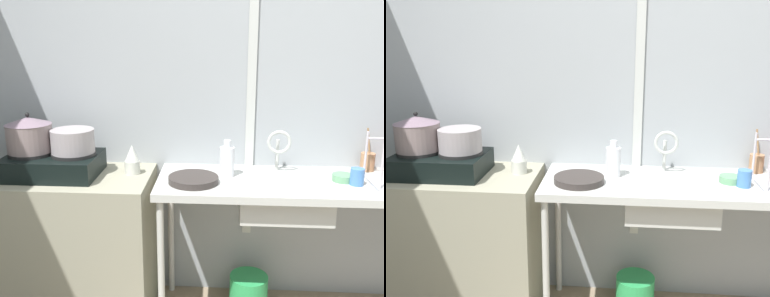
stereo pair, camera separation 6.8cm
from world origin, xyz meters
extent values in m
cube|color=#969B9F|center=(0.00, 1.50, 1.33)|extent=(4.49, 0.10, 2.66)
cube|color=#BBBDB7|center=(-0.11, 1.45, 1.46)|extent=(0.05, 0.01, 2.13)
cube|color=gray|center=(-1.21, 1.19, 0.42)|extent=(1.12, 0.53, 0.83)
cube|color=#BBBDB7|center=(0.16, 1.19, 0.81)|extent=(1.53, 0.53, 0.04)
cylinder|color=beige|center=(-0.57, 0.97, 0.40)|extent=(0.04, 0.04, 0.79)
cylinder|color=beige|center=(-0.57, 1.41, 0.40)|extent=(0.04, 0.04, 0.79)
cube|color=black|center=(-1.18, 1.19, 0.89)|extent=(0.49, 0.36, 0.11)
cylinder|color=black|center=(-1.30, 1.19, 0.95)|extent=(0.24, 0.24, 0.02)
cylinder|color=black|center=(-1.06, 1.19, 0.95)|extent=(0.24, 0.24, 0.02)
cylinder|color=gray|center=(-1.30, 1.19, 1.04)|extent=(0.24, 0.24, 0.15)
cone|color=slate|center=(-1.30, 1.19, 1.13)|extent=(0.24, 0.24, 0.04)
sphere|color=black|center=(-1.30, 1.19, 1.16)|extent=(0.02, 0.02, 0.02)
cylinder|color=#999093|center=(-1.06, 1.19, 1.03)|extent=(0.23, 0.23, 0.13)
cylinder|color=beige|center=(-0.76, 1.24, 0.87)|extent=(0.08, 0.08, 0.07)
cone|color=beige|center=(-0.76, 1.24, 0.95)|extent=(0.08, 0.08, 0.09)
cube|color=#BBBDB7|center=(0.06, 1.16, 0.74)|extent=(0.47, 0.36, 0.18)
cylinder|color=#BBBDB7|center=(0.05, 1.37, 0.92)|extent=(0.02, 0.02, 0.18)
torus|color=#BBBDB7|center=(0.05, 1.31, 1.01)|extent=(0.13, 0.02, 0.13)
cylinder|color=#312B28|center=(-0.41, 1.12, 0.85)|extent=(0.26, 0.26, 0.03)
cylinder|color=#BEB5BC|center=(0.51, 1.05, 0.95)|extent=(0.01, 0.01, 0.25)
cylinder|color=#BEB5BC|center=(0.51, 1.30, 0.95)|extent=(0.01, 0.01, 0.25)
cylinder|color=#4377B9|center=(0.43, 1.14, 0.87)|extent=(0.07, 0.07, 0.09)
cylinder|color=#60976C|center=(0.37, 1.20, 0.85)|extent=(0.11, 0.11, 0.04)
cylinder|color=white|center=(-0.24, 1.24, 0.91)|extent=(0.08, 0.08, 0.16)
cylinder|color=white|center=(-0.24, 1.24, 1.01)|extent=(0.04, 0.04, 0.04)
cylinder|color=#9F714D|center=(0.56, 1.39, 0.88)|extent=(0.08, 0.08, 0.10)
cylinder|color=olive|center=(0.56, 1.39, 0.97)|extent=(0.04, 0.03, 0.21)
cylinder|color=green|center=(-0.09, 1.28, 0.10)|extent=(0.23, 0.23, 0.20)
camera|label=1|loc=(-0.27, -0.98, 1.57)|focal=39.97mm
camera|label=2|loc=(-0.21, -0.98, 1.57)|focal=39.97mm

